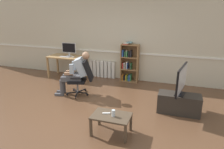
{
  "coord_description": "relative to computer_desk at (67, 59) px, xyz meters",
  "views": [
    {
      "loc": [
        1.74,
        -3.89,
        2.3
      ],
      "look_at": [
        0.15,
        0.85,
        0.7
      ],
      "focal_mm": 32.88,
      "sensor_mm": 36.0,
      "label": 1
    }
  ],
  "objects": [
    {
      "name": "person_seated",
      "position": [
        1.02,
        -1.28,
        0.0
      ],
      "size": [
        1.0,
        0.57,
        1.22
      ],
      "rotation": [
        0.0,
        0.0,
        -1.28
      ],
      "color": "#4C4C51",
      "rests_on": "ground_plane"
    },
    {
      "name": "office_chair",
      "position": [
        1.19,
        -1.23,
        -0.12
      ],
      "size": [
        0.77,
        0.65,
        0.99
      ],
      "rotation": [
        0.0,
        0.0,
        -1.28
      ],
      "color": "black",
      "rests_on": "ground_plane"
    },
    {
      "name": "tv_screen",
      "position": [
        3.77,
        -1.49,
        0.16
      ],
      "size": [
        0.25,
        0.95,
        0.66
      ],
      "rotation": [
        0.0,
        0.0,
        1.39
      ],
      "color": "black",
      "rests_on": "tv_stand"
    },
    {
      "name": "tv_stand",
      "position": [
        3.77,
        -1.49,
        -0.42
      ],
      "size": [
        0.95,
        0.4,
        0.46
      ],
      "color": "#2D2823",
      "rests_on": "ground_plane"
    },
    {
      "name": "spare_remote",
      "position": [
        2.45,
        -2.75,
        -0.25
      ],
      "size": [
        0.15,
        0.09,
        0.02
      ],
      "primitive_type": "cube",
      "rotation": [
        0.0,
        0.0,
        5.08
      ],
      "color": "white",
      "rests_on": "coffee_table"
    },
    {
      "name": "drinking_glass",
      "position": [
        2.61,
        -2.8,
        -0.2
      ],
      "size": [
        0.07,
        0.07,
        0.13
      ],
      "primitive_type": "cylinder",
      "color": "silver",
      "rests_on": "coffee_table"
    },
    {
      "name": "radiator",
      "position": [
        1.14,
        0.39,
        -0.36
      ],
      "size": [
        0.95,
        0.08,
        0.58
      ],
      "color": "white",
      "rests_on": "ground_plane"
    },
    {
      "name": "imac_monitor",
      "position": [
        0.06,
        0.08,
        0.37
      ],
      "size": [
        0.52,
        0.14,
        0.45
      ],
      "color": "silver",
      "rests_on": "computer_desk"
    },
    {
      "name": "computer_mouse",
      "position": [
        0.31,
        -0.12,
        0.12
      ],
      "size": [
        0.06,
        0.1,
        0.03
      ],
      "primitive_type": "cube",
      "color": "white",
      "rests_on": "computer_desk"
    },
    {
      "name": "ground_plane",
      "position": [
        1.93,
        -2.15,
        -0.65
      ],
      "size": [
        18.0,
        18.0,
        0.0
      ],
      "primitive_type": "plane",
      "color": "brown"
    },
    {
      "name": "computer_desk",
      "position": [
        0.0,
        0.0,
        0.0
      ],
      "size": [
        1.26,
        0.66,
        0.76
      ],
      "color": "tan",
      "rests_on": "ground_plane"
    },
    {
      "name": "bookshelf",
      "position": [
        2.13,
        0.29,
        -0.04
      ],
      "size": [
        0.57,
        0.29,
        1.31
      ],
      "color": "olive",
      "rests_on": "ground_plane"
    },
    {
      "name": "back_wall",
      "position": [
        1.93,
        0.5,
        0.7
      ],
      "size": [
        12.0,
        0.13,
        2.7
      ],
      "color": "beige",
      "rests_on": "ground_plane"
    },
    {
      "name": "coffee_table",
      "position": [
        2.56,
        -2.78,
        -0.32
      ],
      "size": [
        0.73,
        0.48,
        0.39
      ],
      "color": "#4C3D2D",
      "rests_on": "ground_plane"
    },
    {
      "name": "keyboard",
      "position": [
        0.02,
        -0.14,
        0.11
      ],
      "size": [
        0.37,
        0.12,
        0.02
      ],
      "primitive_type": "cube",
      "color": "silver",
      "rests_on": "computer_desk"
    }
  ]
}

